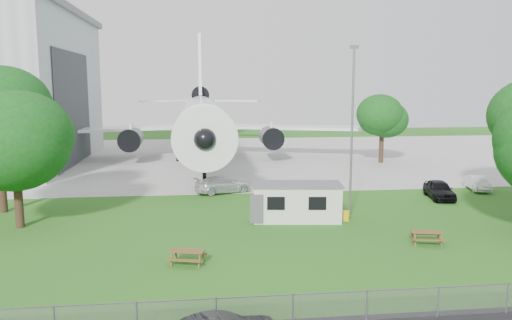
{
  "coord_description": "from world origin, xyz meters",
  "views": [
    {
      "loc": [
        -2.61,
        -27.68,
        9.35
      ],
      "look_at": [
        1.62,
        8.0,
        4.0
      ],
      "focal_mm": 35.0,
      "sensor_mm": 36.0,
      "label": 1
    }
  ],
  "objects": [
    {
      "name": "ground",
      "position": [
        0.0,
        0.0,
        0.0
      ],
      "size": [
        160.0,
        160.0,
        0.0
      ],
      "primitive_type": "plane",
      "color": "#33741D"
    },
    {
      "name": "concrete_apron",
      "position": [
        0.0,
        38.0,
        0.01
      ],
      "size": [
        120.0,
        46.0,
        0.03
      ],
      "primitive_type": "cube",
      "color": "#B7B7B2",
      "rests_on": "ground"
    },
    {
      "name": "airliner",
      "position": [
        -2.0,
        35.86,
        5.27
      ],
      "size": [
        46.36,
        47.73,
        17.69
      ],
      "color": "white",
      "rests_on": "ground"
    },
    {
      "name": "site_cabin",
      "position": [
        4.25,
        5.86,
        1.31
      ],
      "size": [
        6.89,
        3.43,
        2.62
      ],
      "color": "silver",
      "rests_on": "ground"
    },
    {
      "name": "picnic_west",
      "position": [
        -3.23,
        -2.12,
        0.0
      ],
      "size": [
        2.14,
        1.94,
        0.76
      ],
      "primitive_type": null,
      "rotation": [
        0.0,
        0.0,
        -0.28
      ],
      "color": "brown",
      "rests_on": "ground"
    },
    {
      "name": "picnic_east",
      "position": [
        10.9,
        -0.34,
        0.0
      ],
      "size": [
        2.08,
        1.86,
        0.76
      ],
      "primitive_type": null,
      "rotation": [
        0.0,
        0.0,
        -0.22
      ],
      "color": "brown",
      "rests_on": "ground"
    },
    {
      "name": "lamp_mast",
      "position": [
        8.2,
        6.2,
        6.0
      ],
      "size": [
        0.16,
        0.16,
        12.0
      ],
      "primitive_type": "cylinder",
      "color": "slate",
      "rests_on": "ground"
    },
    {
      "name": "tree_west_small",
      "position": [
        -14.44,
        6.2,
        5.58
      ],
      "size": [
        7.14,
        7.14,
        9.16
      ],
      "color": "#382619",
      "rests_on": "ground"
    },
    {
      "name": "tree_far_apron",
      "position": [
        19.74,
        30.6,
        5.68
      ],
      "size": [
        5.94,
        5.94,
        8.66
      ],
      "color": "#382619",
      "rests_on": "ground"
    },
    {
      "name": "car_ne_hatch",
      "position": [
        17.42,
        11.04,
        0.76
      ],
      "size": [
        2.53,
        4.71,
        1.52
      ],
      "primitive_type": "imported",
      "rotation": [
        0.0,
        0.0,
        -0.17
      ],
      "color": "black",
      "rests_on": "ground"
    },
    {
      "name": "car_ne_sedan",
      "position": [
        22.45,
        13.87,
        0.65
      ],
      "size": [
        2.16,
        4.14,
        1.3
      ],
      "primitive_type": "imported",
      "rotation": [
        0.0,
        0.0,
        -0.21
      ],
      "color": "silver",
      "rests_on": "ground"
    },
    {
      "name": "car_apron_van",
      "position": [
        -0.42,
        15.5,
        0.72
      ],
      "size": [
        5.38,
        3.51,
        1.45
      ],
      "primitive_type": "imported",
      "rotation": [
        0.0,
        0.0,
        1.89
      ],
      "color": "white",
      "rests_on": "ground"
    }
  ]
}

